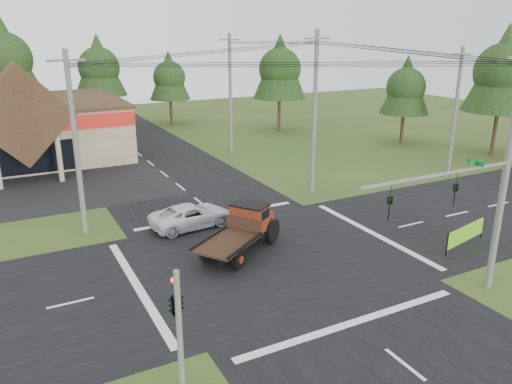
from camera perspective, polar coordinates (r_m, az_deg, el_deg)
ground at (r=26.55m, az=1.54°, el=-7.50°), size 120.00×120.00×0.00m
road_ns at (r=26.54m, az=1.54°, el=-7.48°), size 12.00×120.00×0.02m
road_ew at (r=26.54m, az=1.54°, el=-7.47°), size 120.00×12.00×0.02m
traffic_signal_mast at (r=23.16m, az=23.79°, el=-1.19°), size 8.12×0.24×7.00m
traffic_signal_corner at (r=16.27m, az=-9.18°, el=-11.35°), size 0.53×2.48×4.40m
utility_pole_nr at (r=24.14m, az=26.68°, el=2.17°), size 2.00×0.30×11.00m
utility_pole_nw at (r=29.75m, az=-19.92°, el=5.22°), size 2.00×0.30×10.50m
utility_pole_ne at (r=35.42m, az=6.70°, el=8.91°), size 2.00×0.30×11.50m
utility_pole_far at (r=44.84m, az=21.85°, el=8.82°), size 2.00×0.30×10.20m
utility_pole_n at (r=47.55m, az=-2.96°, el=11.14°), size 2.00×0.30×11.20m
tree_row_c at (r=61.97m, az=-26.82°, el=13.67°), size 7.28×7.28×13.13m
tree_row_d at (r=64.10m, az=-17.53°, el=13.61°), size 6.16×6.16×11.11m
tree_row_e at (r=64.23m, az=-9.89°, el=12.96°), size 5.04×5.04×9.09m
tree_side_ne at (r=59.07m, az=2.75°, el=14.08°), size 6.16×6.16×11.11m
tree_side_e_near at (r=54.45m, az=16.78°, el=11.60°), size 5.04×5.04×9.09m
tree_side_e_far at (r=52.02m, az=26.48°, el=12.48°), size 6.72×6.72×12.12m
antique_flatbed_truck at (r=26.65m, az=-1.94°, el=-4.51°), size 6.12×5.16×2.46m
roadside_banner at (r=29.81m, az=22.83°, el=-4.63°), size 3.88×0.97×1.35m
white_pickup at (r=30.55m, az=-7.39°, el=-2.69°), size 5.31×2.87×1.41m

